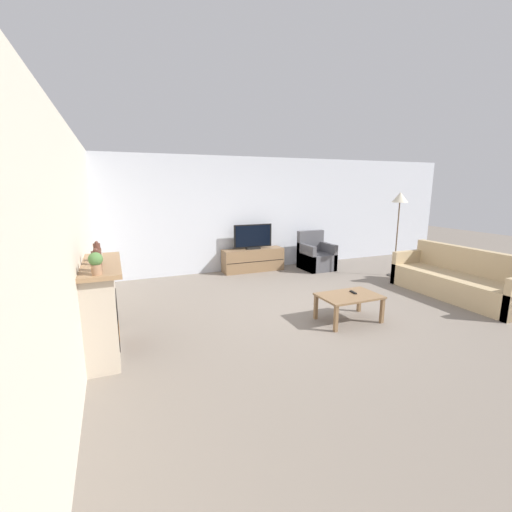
# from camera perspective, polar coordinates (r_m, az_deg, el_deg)

# --- Properties ---
(ground_plane) EXTENTS (24.00, 24.00, 0.00)m
(ground_plane) POSITION_cam_1_polar(r_m,az_deg,el_deg) (5.98, 9.57, -8.37)
(ground_plane) COLOR slate
(wall_back) EXTENTS (12.00, 0.06, 2.70)m
(wall_back) POSITION_cam_1_polar(r_m,az_deg,el_deg) (8.35, -1.25, 6.98)
(wall_back) COLOR silver
(wall_back) RESTS_ON ground
(wall_left) EXTENTS (0.06, 12.00, 2.70)m
(wall_left) POSITION_cam_1_polar(r_m,az_deg,el_deg) (4.80, -27.47, 2.18)
(wall_left) COLOR beige
(wall_left) RESTS_ON ground
(fireplace) EXTENTS (0.46, 1.37, 1.13)m
(fireplace) POSITION_cam_1_polar(r_m,az_deg,el_deg) (4.61, -24.36, -7.85)
(fireplace) COLOR #B7A893
(fireplace) RESTS_ON ground
(mantel_vase_left) EXTENTS (0.10, 0.10, 0.25)m
(mantel_vase_left) POSITION_cam_1_polar(r_m,az_deg,el_deg) (4.04, -25.04, -0.67)
(mantel_vase_left) COLOR #512D23
(mantel_vase_left) RESTS_ON fireplace
(mantel_vase_centre_left) EXTENTS (0.08, 0.08, 0.28)m
(mantel_vase_centre_left) POSITION_cam_1_polar(r_m,az_deg,el_deg) (4.34, -24.93, 0.35)
(mantel_vase_centre_left) COLOR #512D23
(mantel_vase_centre_left) RESTS_ON fireplace
(mantel_clock) EXTENTS (0.08, 0.11, 0.15)m
(mantel_clock) POSITION_cam_1_polar(r_m,az_deg,el_deg) (4.58, -24.76, 0.18)
(mantel_clock) COLOR brown
(mantel_clock) RESTS_ON fireplace
(potted_plant) EXTENTS (0.14, 0.14, 0.24)m
(potted_plant) POSITION_cam_1_polar(r_m,az_deg,el_deg) (3.86, -25.15, -0.92)
(potted_plant) COLOR #936B4C
(potted_plant) RESTS_ON fireplace
(tv_stand) EXTENTS (1.48, 0.43, 0.54)m
(tv_stand) POSITION_cam_1_polar(r_m,az_deg,el_deg) (8.25, -0.53, -0.65)
(tv_stand) COLOR brown
(tv_stand) RESTS_ON ground
(tv) EXTENTS (0.96, 0.18, 0.59)m
(tv) POSITION_cam_1_polar(r_m,az_deg,el_deg) (8.15, -0.53, 3.10)
(tv) COLOR black
(tv) RESTS_ON tv_stand
(armchair) EXTENTS (0.70, 0.76, 0.92)m
(armchair) POSITION_cam_1_polar(r_m,az_deg,el_deg) (8.58, 9.90, -0.17)
(armchair) COLOR #4C4C51
(armchair) RESTS_ON ground
(coffee_table) EXTENTS (0.91, 0.60, 0.41)m
(coffee_table) POSITION_cam_1_polar(r_m,az_deg,el_deg) (5.39, 15.25, -6.83)
(coffee_table) COLOR brown
(coffee_table) RESTS_ON ground
(remote) EXTENTS (0.06, 0.15, 0.02)m
(remote) POSITION_cam_1_polar(r_m,az_deg,el_deg) (5.49, 15.90, -5.84)
(remote) COLOR black
(remote) RESTS_ON coffee_table
(couch) EXTENTS (0.85, 2.36, 0.89)m
(couch) POSITION_cam_1_polar(r_m,az_deg,el_deg) (7.36, 30.67, -3.67)
(couch) COLOR tan
(couch) RESTS_ON ground
(floor_lamp) EXTENTS (0.34, 0.34, 1.89)m
(floor_lamp) POSITION_cam_1_polar(r_m,az_deg,el_deg) (8.25, 22.83, 8.14)
(floor_lamp) COLOR black
(floor_lamp) RESTS_ON ground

